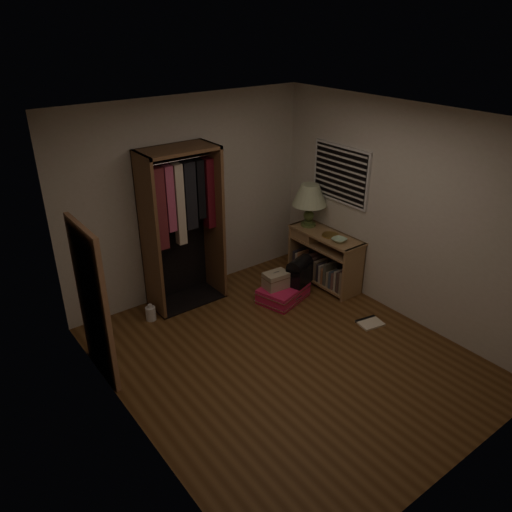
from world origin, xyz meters
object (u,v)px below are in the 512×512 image
Objects in this scene: console_bookshelf at (323,257)px; black_bag at (300,271)px; white_jug at (151,313)px; floor_mirror at (93,303)px; pink_suitcase at (283,293)px; open_wardrobe at (182,215)px; train_case at (276,280)px; table_lamp at (310,196)px.

console_bookshelf is 0.55m from black_bag.
black_bag is 1.99m from white_jug.
black_bag reaches higher than white_jug.
pink_suitcase is at bearing -0.38° from floor_mirror.
console_bookshelf is at bearing -11.89° from pink_suitcase.
open_wardrobe is 1.48m from train_case.
console_bookshelf is 2.86× the size of black_bag.
floor_mirror is at bearing -144.79° from white_jug.
console_bookshelf is 3.27m from floor_mirror.
console_bookshelf is 0.87m from table_lamp.
white_jug is at bearing 142.31° from black_bag.
train_case is (0.91, -0.76, -0.89)m from open_wardrobe.
floor_mirror reaches higher than pink_suitcase.
white_jug is at bearing 166.80° from console_bookshelf.
open_wardrobe is 1.70m from black_bag.
pink_suitcase is at bearing -175.69° from console_bookshelf.
floor_mirror is 7.73× the size of white_jug.
black_bag is (0.32, -0.10, 0.08)m from train_case.
pink_suitcase is 3.48× the size of white_jug.
floor_mirror reaches higher than table_lamp.
white_jug is (0.85, 0.60, -0.76)m from floor_mirror.
console_bookshelf is 0.81m from pink_suitcase.
train_case is at bearing -178.42° from console_bookshelf.
open_wardrobe is at bearing 144.16° from train_case.
open_wardrobe is 1.69m from pink_suitcase.
table_lamp is (0.76, 0.38, 1.09)m from pink_suitcase.
black_bag is 1.78× the size of white_jug.
floor_mirror is (-3.24, -0.04, 0.46)m from console_bookshelf.
console_bookshelf is at bearing -90.85° from table_lamp.
table_lamp reaches higher than pink_suitcase.
black_bag is at bearing -167.06° from console_bookshelf.
open_wardrobe reaches higher than floor_mirror.
open_wardrobe is at bearing 15.79° from white_jug.
console_bookshelf is 5.09× the size of white_jug.
console_bookshelf reaches higher than black_bag.
console_bookshelf reaches higher than pink_suitcase.
floor_mirror is 3.28m from table_lamp.
pink_suitcase is (-0.75, -0.06, -0.29)m from console_bookshelf.
open_wardrobe is at bearing 27.81° from floor_mirror.
table_lamp reaches higher than black_bag.
train_case is 1.65m from white_jug.
console_bookshelf is 0.55× the size of open_wardrobe.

